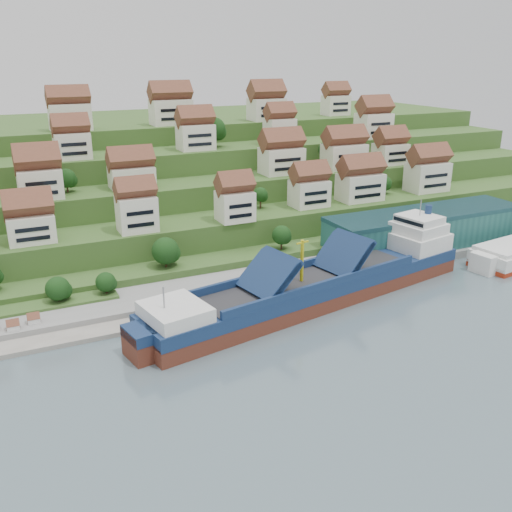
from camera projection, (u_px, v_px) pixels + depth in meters
ground at (293, 306)px, 129.10m from camera, size 300.00×300.00×0.00m
quay at (332, 267)px, 149.54m from camera, size 180.00×14.00×2.20m
pebble_beach at (14, 333)px, 115.88m from camera, size 45.00×20.00×1.00m
hillside at (161, 176)px, 213.76m from camera, size 260.00×128.00×31.00m
hillside_village at (205, 157)px, 173.55m from camera, size 156.25×64.68×28.36m
hillside_trees at (184, 194)px, 158.52m from camera, size 135.07×62.55×31.55m
warehouse at (425, 228)px, 162.04m from camera, size 60.00×15.00×10.00m
flagpole at (338, 253)px, 142.58m from camera, size 1.28×0.16×8.00m
beach_huts at (3, 330)px, 113.48m from camera, size 14.40×3.70×2.20m
cargo_ship at (323, 285)px, 131.54m from camera, size 86.14×28.86×18.98m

